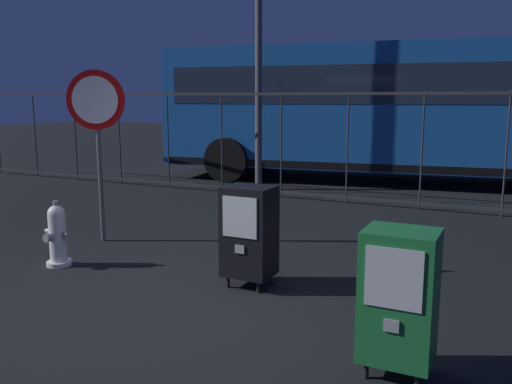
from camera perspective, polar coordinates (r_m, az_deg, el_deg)
ground_plane at (r=5.08m, az=-9.23°, el=-11.92°), size 60.00×60.00×0.00m
fire_hydrant at (r=6.50m, az=-20.19°, el=-4.30°), size 0.33×0.31×0.75m
newspaper_box_primary at (r=3.81m, az=14.82°, el=-10.50°), size 0.48×0.42×1.02m
newspaper_box_secondary at (r=5.39m, az=-0.72°, el=-4.13°), size 0.48×0.42×1.02m
stop_sign at (r=7.28m, az=-16.42°, el=7.32°), size 0.71×0.31×2.23m
traffic_cone at (r=6.09m, az=13.36°, el=-5.79°), size 0.36×0.36×0.53m
fence_barrier at (r=9.78m, az=9.62°, el=4.72°), size 18.03×0.04×2.00m
bus_near at (r=12.59m, az=14.99°, el=8.79°), size 10.75×3.97×3.00m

